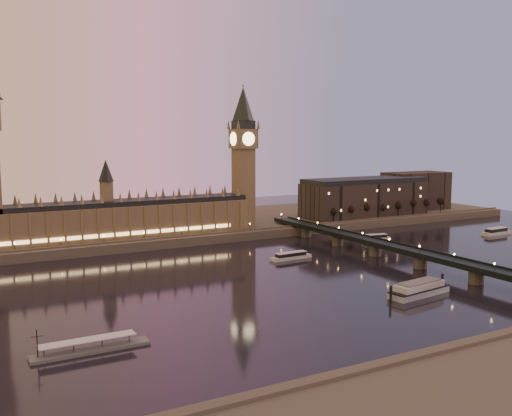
# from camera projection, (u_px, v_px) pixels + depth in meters

# --- Properties ---
(ground) EXTENTS (700.00, 700.00, 0.00)m
(ground) POSITION_uv_depth(u_px,v_px,m) (259.00, 281.00, 289.90)
(ground) COLOR black
(ground) RESTS_ON ground
(far_embankment) EXTENTS (560.00, 130.00, 6.00)m
(far_embankment) POSITION_uv_depth(u_px,v_px,m) (191.00, 226.00, 447.31)
(far_embankment) COLOR #423D35
(far_embankment) RESTS_ON ground
(palace_of_westminster) EXTENTS (180.00, 26.62, 52.00)m
(palace_of_westminster) POSITION_uv_depth(u_px,v_px,m) (116.00, 215.00, 373.19)
(palace_of_westminster) COLOR brown
(palace_of_westminster) RESTS_ON ground
(big_ben) EXTENTS (17.68, 17.68, 104.00)m
(big_ben) POSITION_uv_depth(u_px,v_px,m) (243.00, 149.00, 412.82)
(big_ben) COLOR brown
(big_ben) RESTS_ON ground
(westminster_bridge) EXTENTS (13.20, 260.00, 15.30)m
(westminster_bridge) POSITION_uv_depth(u_px,v_px,m) (396.00, 252.00, 332.96)
(westminster_bridge) COLOR black
(westminster_bridge) RESTS_ON ground
(city_block) EXTENTS (155.00, 45.00, 34.00)m
(city_block) POSITION_uv_depth(u_px,v_px,m) (382.00, 195.00, 494.04)
(city_block) COLOR black
(city_block) RESTS_ON ground
(bare_tree_0) EXTENTS (6.20, 6.20, 12.61)m
(bare_tree_0) POSITION_uv_depth(u_px,v_px,m) (333.00, 211.00, 442.99)
(bare_tree_0) COLOR black
(bare_tree_0) RESTS_ON ground
(bare_tree_1) EXTENTS (6.20, 6.20, 12.61)m
(bare_tree_1) POSITION_uv_depth(u_px,v_px,m) (350.00, 209.00, 450.84)
(bare_tree_1) COLOR black
(bare_tree_1) RESTS_ON ground
(bare_tree_2) EXTENTS (6.20, 6.20, 12.61)m
(bare_tree_2) POSITION_uv_depth(u_px,v_px,m) (366.00, 208.00, 458.69)
(bare_tree_2) COLOR black
(bare_tree_2) RESTS_ON ground
(bare_tree_3) EXTENTS (6.20, 6.20, 12.61)m
(bare_tree_3) POSITION_uv_depth(u_px,v_px,m) (382.00, 207.00, 466.55)
(bare_tree_3) COLOR black
(bare_tree_3) RESTS_ON ground
(bare_tree_4) EXTENTS (6.20, 6.20, 12.61)m
(bare_tree_4) POSITION_uv_depth(u_px,v_px,m) (397.00, 206.00, 474.40)
(bare_tree_4) COLOR black
(bare_tree_4) RESTS_ON ground
(bare_tree_5) EXTENTS (6.20, 6.20, 12.61)m
(bare_tree_5) POSITION_uv_depth(u_px,v_px,m) (412.00, 204.00, 482.25)
(bare_tree_5) COLOR black
(bare_tree_5) RESTS_ON ground
(bare_tree_6) EXTENTS (6.20, 6.20, 12.61)m
(bare_tree_6) POSITION_uv_depth(u_px,v_px,m) (426.00, 203.00, 490.10)
(bare_tree_6) COLOR black
(bare_tree_6) RESTS_ON ground
(bare_tree_7) EXTENTS (6.20, 6.20, 12.61)m
(bare_tree_7) POSITION_uv_depth(u_px,v_px,m) (440.00, 202.00, 497.96)
(bare_tree_7) COLOR black
(bare_tree_7) RESTS_ON ground
(cruise_boat_a) EXTENTS (26.87, 7.09, 4.26)m
(cruise_boat_a) POSITION_uv_depth(u_px,v_px,m) (291.00, 256.00, 340.03)
(cruise_boat_a) COLOR silver
(cruise_boat_a) RESTS_ON ground
(cruise_boat_b) EXTENTS (23.54, 10.13, 4.22)m
(cruise_boat_b) POSITION_uv_depth(u_px,v_px,m) (375.00, 237.00, 402.06)
(cruise_boat_b) COLOR silver
(cruise_boat_b) RESTS_ON ground
(cruise_boat_c) EXTENTS (25.72, 7.69, 5.10)m
(cruise_boat_c) POSITION_uv_depth(u_px,v_px,m) (496.00, 232.00, 424.45)
(cruise_boat_c) COLOR silver
(cruise_boat_c) RESTS_ON ground
(moored_barge) EXTENTS (38.51, 14.03, 7.13)m
(moored_barge) POSITION_uv_depth(u_px,v_px,m) (419.00, 289.00, 262.98)
(moored_barge) COLOR #98A7C2
(moored_barge) RESTS_ON ground
(pontoon_pier) EXTENTS (39.96, 6.66, 10.66)m
(pontoon_pier) POSITION_uv_depth(u_px,v_px,m) (90.00, 348.00, 194.43)
(pontoon_pier) COLOR #595B5E
(pontoon_pier) RESTS_ON ground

